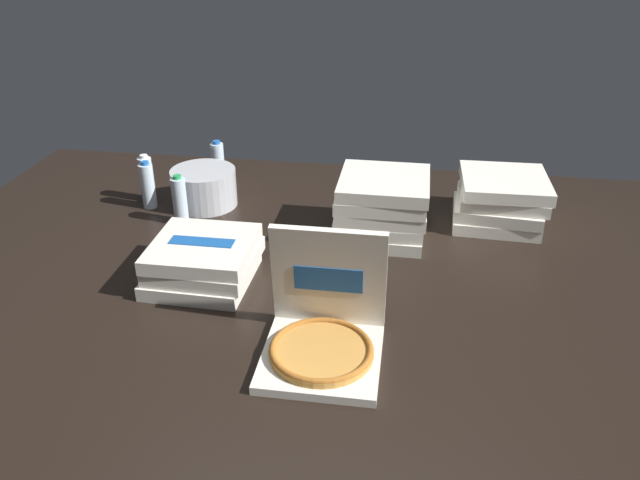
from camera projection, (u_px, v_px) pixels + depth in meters
name	position (u px, v px, depth m)	size (l,w,h in m)	color
ground_plane	(306.00, 289.00, 2.26)	(3.20, 2.40, 0.02)	black
open_pizza_box	(324.00, 331.00, 1.89)	(0.35, 0.36, 0.38)	silver
pizza_stack_center_near	(203.00, 261.00, 2.26)	(0.38, 0.37, 0.16)	silver
pizza_stack_left_near	(500.00, 199.00, 2.67)	(0.39, 0.38, 0.20)	silver
pizza_stack_right_mid	(381.00, 207.00, 2.55)	(0.38, 0.37, 0.25)	silver
ice_bucket	(204.00, 187.00, 2.83)	(0.29, 0.29, 0.17)	#B7BABF
water_bottle_0	(180.00, 200.00, 2.66)	(0.06, 0.06, 0.22)	silver
water_bottle_1	(147.00, 179.00, 2.87)	(0.06, 0.06, 0.22)	silver
water_bottle_2	(148.00, 186.00, 2.79)	(0.06, 0.06, 0.22)	silver
water_bottle_3	(218.00, 163.00, 3.03)	(0.06, 0.06, 0.22)	silver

